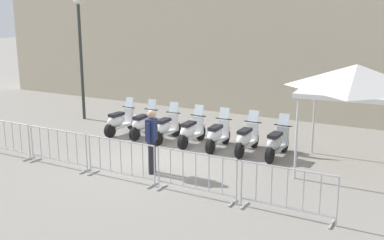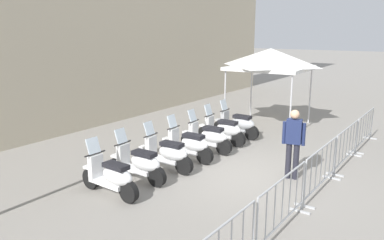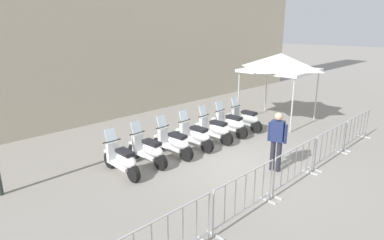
{
  "view_description": "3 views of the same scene",
  "coord_description": "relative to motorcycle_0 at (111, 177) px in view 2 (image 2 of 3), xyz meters",
  "views": [
    {
      "loc": [
        6.18,
        -10.86,
        4.17
      ],
      "look_at": [
        0.48,
        1.4,
        1.0
      ],
      "focal_mm": 42.29,
      "sensor_mm": 36.0,
      "label": 1
    },
    {
      "loc": [
        -8.63,
        -3.42,
        3.62
      ],
      "look_at": [
        0.11,
        1.89,
        1.19
      ],
      "focal_mm": 36.27,
      "sensor_mm": 36.0,
      "label": 2
    },
    {
      "loc": [
        -7.83,
        -4.76,
        4.09
      ],
      "look_at": [
        -0.18,
        1.88,
        1.12
      ],
      "focal_mm": 30.71,
      "sensor_mm": 36.0,
      "label": 3
    }
  ],
  "objects": [
    {
      "name": "motorcycle_2",
      "position": [
        1.93,
        -0.13,
        0.0
      ],
      "size": [
        0.56,
        1.72,
        1.24
      ],
      "color": "black",
      "rests_on": "ground"
    },
    {
      "name": "motorcycle_1",
      "position": [
        0.97,
        0.01,
        0.0
      ],
      "size": [
        0.56,
        1.72,
        1.24
      ],
      "color": "black",
      "rests_on": "ground"
    },
    {
      "name": "motorcycle_6",
      "position": [
        5.77,
        -0.37,
        0.0
      ],
      "size": [
        0.56,
        1.73,
        1.24
      ],
      "color": "black",
      "rests_on": "ground"
    },
    {
      "name": "barrier_segment_4",
      "position": [
        6.98,
        -4.18,
        0.07
      ],
      "size": [
        2.1,
        0.58,
        1.07
      ],
      "color": "#B2B5B7",
      "rests_on": "ground"
    },
    {
      "name": "motorcycle_5",
      "position": [
        4.81,
        -0.3,
        0.0
      ],
      "size": [
        0.56,
        1.73,
        1.24
      ],
      "color": "black",
      "rests_on": "ground"
    },
    {
      "name": "officer_near_row_end",
      "position": [
        3.08,
        -3.07,
        0.53
      ],
      "size": [
        0.28,
        0.54,
        1.73
      ],
      "color": "#23232D",
      "rests_on": "ground"
    },
    {
      "name": "motorcycle_0",
      "position": [
        0.0,
        0.0,
        0.0
      ],
      "size": [
        0.58,
        1.73,
        1.24
      ],
      "color": "black",
      "rests_on": "ground"
    },
    {
      "name": "barrier_segment_3",
      "position": [
        4.8,
        -4.03,
        0.07
      ],
      "size": [
        2.1,
        0.58,
        1.07
      ],
      "color": "#B2B5B7",
      "rests_on": "ground"
    },
    {
      "name": "barrier_segment_2",
      "position": [
        2.62,
        -3.87,
        0.07
      ],
      "size": [
        2.1,
        0.58,
        1.07
      ],
      "color": "#B2B5B7",
      "rests_on": "ground"
    },
    {
      "name": "motorcycle_3",
      "position": [
        2.89,
        -0.2,
        0.0
      ],
      "size": [
        0.56,
        1.72,
        1.24
      ],
      "color": "black",
      "rests_on": "ground"
    },
    {
      "name": "ground_plane",
      "position": [
        2.74,
        -2.23,
        -0.45
      ],
      "size": [
        120.0,
        120.0,
        0.0
      ],
      "primitive_type": "plane",
      "color": "gray"
    },
    {
      "name": "barrier_segment_1",
      "position": [
        0.44,
        -3.71,
        0.07
      ],
      "size": [
        2.1,
        0.58,
        1.07
      ],
      "color": "#B2B5B7",
      "rests_on": "ground"
    },
    {
      "name": "motorcycle_4",
      "position": [
        3.85,
        -0.29,
        0.0
      ],
      "size": [
        0.56,
        1.72,
        1.24
      ],
      "color": "black",
      "rests_on": "ground"
    },
    {
      "name": "canopy_tent",
      "position": [
        7.87,
        -0.66,
        2.06
      ],
      "size": [
        2.71,
        2.71,
        2.91
      ],
      "color": "silver",
      "rests_on": "ground"
    }
  ]
}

